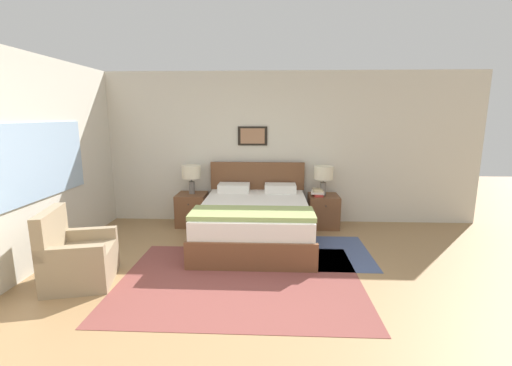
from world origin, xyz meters
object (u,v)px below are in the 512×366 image
object	(u,v)px
bed	(255,221)
nightstand_near_window	(192,209)
table_lamp_near_window	(191,173)
nightstand_by_door	(323,211)
table_lamp_by_door	(324,174)
armchair	(77,258)

from	to	relation	value
bed	nightstand_near_window	size ratio (longest dim) A/B	3.69
nightstand_near_window	table_lamp_near_window	xyz separation A→B (m)	(0.00, 0.02, 0.63)
nightstand_near_window	nightstand_by_door	size ratio (longest dim) A/B	1.00
bed	nightstand_near_window	bearing A→B (deg)	146.02
bed	table_lamp_by_door	size ratio (longest dim) A/B	4.13
armchair	table_lamp_near_window	size ratio (longest dim) A/B	1.75
bed	nightstand_near_window	distance (m)	1.36
armchair	nightstand_by_door	world-z (taller)	armchair
bed	table_lamp_by_door	xyz separation A→B (m)	(1.11, 0.77, 0.58)
bed	table_lamp_by_door	distance (m)	1.47
bed	armchair	size ratio (longest dim) A/B	2.35
nightstand_by_door	table_lamp_near_window	size ratio (longest dim) A/B	1.12
armchair	table_lamp_by_door	distance (m)	3.78
bed	nightstand_near_window	world-z (taller)	bed
bed	armchair	xyz separation A→B (m)	(-1.94, -1.38, -0.03)
bed	nightstand_by_door	bearing A→B (deg)	33.98
table_lamp_near_window	table_lamp_by_door	distance (m)	2.23
nightstand_near_window	table_lamp_by_door	size ratio (longest dim) A/B	1.12
bed	table_lamp_near_window	size ratio (longest dim) A/B	4.13
nightstand_near_window	table_lamp_by_door	bearing A→B (deg)	0.40
table_lamp_by_door	nightstand_near_window	bearing A→B (deg)	-179.60
table_lamp_near_window	armchair	bearing A→B (deg)	-110.90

